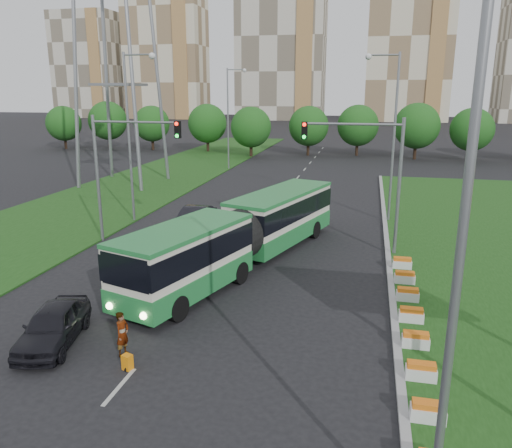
% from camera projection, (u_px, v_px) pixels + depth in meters
% --- Properties ---
extents(ground, '(360.00, 360.00, 0.00)m').
position_uv_depth(ground, '(250.00, 317.00, 21.45)').
color(ground, black).
rests_on(ground, ground).
extents(median_kerb, '(0.30, 60.00, 0.18)m').
position_uv_depth(median_kerb, '(389.00, 265.00, 27.69)').
color(median_kerb, '#979797').
rests_on(median_kerb, ground).
extents(left_verge, '(12.00, 110.00, 0.10)m').
position_uv_depth(left_verge, '(130.00, 190.00, 48.81)').
color(left_verge, '#1A4212').
rests_on(left_verge, ground).
extents(lane_markings, '(0.20, 100.00, 0.01)m').
position_uv_depth(lane_markings, '(271.00, 209.00, 40.94)').
color(lane_markings, '#A7A8A1').
rests_on(lane_markings, ground).
extents(flower_planters, '(1.10, 15.90, 0.60)m').
position_uv_depth(flower_planters, '(413.00, 326.00, 19.63)').
color(flower_planters, silver).
rests_on(flower_planters, grass_median).
extents(traffic_mast_median, '(5.76, 0.32, 8.00)m').
position_uv_depth(traffic_mast_median, '(371.00, 164.00, 28.48)').
color(traffic_mast_median, gray).
rests_on(traffic_mast_median, ground).
extents(traffic_mast_left, '(5.76, 0.32, 8.00)m').
position_uv_depth(traffic_mast_left, '(120.00, 159.00, 30.75)').
color(traffic_mast_left, gray).
rests_on(traffic_mast_left, ground).
extents(street_lamps, '(36.00, 60.00, 12.00)m').
position_uv_depth(street_lamps, '(239.00, 150.00, 29.96)').
color(street_lamps, gray).
rests_on(street_lamps, ground).
extents(tree_line, '(120.00, 8.00, 9.00)m').
position_uv_depth(tree_line, '(409.00, 127.00, 69.99)').
color(tree_line, '#144C15').
rests_on(tree_line, ground).
extents(apartment_tower_west, '(26.00, 15.00, 48.00)m').
position_uv_depth(apartment_tower_west, '(166.00, 46.00, 170.35)').
color(apartment_tower_west, beige).
rests_on(apartment_tower_west, ground).
extents(apartment_tower_cwest, '(28.00, 15.00, 52.00)m').
position_uv_depth(apartment_tower_cwest, '(282.00, 37.00, 161.35)').
color(apartment_tower_cwest, beige).
rests_on(apartment_tower_cwest, ground).
extents(apartment_tower_ceast, '(25.00, 15.00, 50.00)m').
position_uv_depth(apartment_tower_ceast, '(410.00, 38.00, 153.12)').
color(apartment_tower_ceast, beige).
rests_on(apartment_tower_ceast, ground).
extents(midrise_west, '(22.00, 14.00, 36.00)m').
position_uv_depth(midrise_west, '(88.00, 66.00, 178.26)').
color(midrise_west, beige).
rests_on(midrise_west, ground).
extents(articulated_bus, '(2.82, 18.10, 2.98)m').
position_uv_depth(articulated_bus, '(240.00, 233.00, 27.55)').
color(articulated_bus, silver).
rests_on(articulated_bus, ground).
extents(car_left_near, '(2.77, 4.78, 1.53)m').
position_uv_depth(car_left_near, '(53.00, 325.00, 19.05)').
color(car_left_near, black).
rests_on(car_left_near, ground).
extents(car_left_far, '(1.91, 4.89, 1.59)m').
position_uv_depth(car_left_far, '(194.00, 219.00, 34.77)').
color(car_left_far, black).
rests_on(car_left_far, ground).
extents(pedestrian, '(0.50, 0.68, 1.71)m').
position_uv_depth(pedestrian, '(122.00, 334.00, 18.19)').
color(pedestrian, gray).
rests_on(pedestrian, ground).
extents(shopping_trolley, '(0.33, 0.34, 0.56)m').
position_uv_depth(shopping_trolley, '(127.00, 362.00, 17.38)').
color(shopping_trolley, orange).
rests_on(shopping_trolley, ground).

